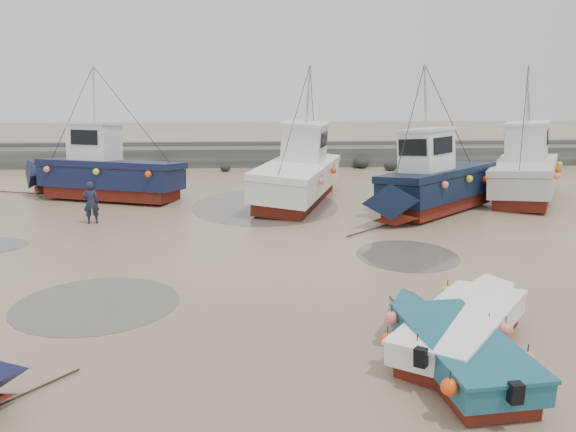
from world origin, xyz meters
name	(u,v)px	position (x,y,z in m)	size (l,w,h in m)	color
ground	(216,281)	(0.00, 0.00, 0.00)	(120.00, 120.00, 0.00)	tan
seawall	(242,156)	(0.05, 21.99, 0.63)	(60.00, 4.92, 1.50)	slate
puddle_a	(96,304)	(-2.97, -1.53, 0.00)	(4.26, 4.26, 0.01)	#595048
puddle_b	(407,255)	(6.10, 2.13, 0.00)	(3.36, 3.36, 0.01)	#595048
puddle_d	(265,205)	(1.48, 9.80, 0.00)	(6.68, 6.68, 0.01)	#595048
dinghy_2	(453,341)	(5.13, -5.13, 0.55)	(2.40, 5.92, 1.43)	maroon
dinghy_3	(469,321)	(5.81, -4.16, 0.54)	(4.70, 5.53, 1.43)	maroon
cabin_boat_0	(99,171)	(-6.42, 11.64, 1.35)	(9.74, 4.69, 6.22)	maroon
cabin_boat_1	(299,172)	(3.13, 11.03, 1.32)	(5.15, 10.73, 6.22)	maroon
cabin_boat_2	(432,182)	(8.61, 7.93, 1.37)	(7.78, 7.01, 6.22)	maroon
cabin_boat_3	(528,170)	(14.09, 10.77, 1.37)	(5.93, 8.77, 6.22)	maroon
person	(93,223)	(-5.47, 6.89, 0.00)	(0.62, 0.41, 1.70)	#1C2039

